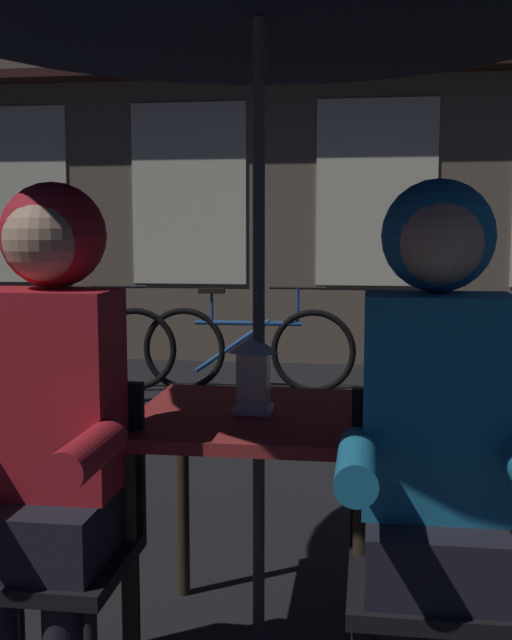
% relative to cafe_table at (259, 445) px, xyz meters
% --- Properties ---
extents(cafe_table, '(0.72, 0.72, 0.74)m').
position_rel_cafe_table_xyz_m(cafe_table, '(0.00, 0.00, 0.00)').
color(cafe_table, maroon).
rests_on(cafe_table, ground_plane).
extents(lantern, '(0.11, 0.11, 0.23)m').
position_rel_cafe_table_xyz_m(lantern, '(-0.01, -0.01, 0.22)').
color(lantern, white).
rests_on(lantern, cafe_table).
extents(chair_left, '(0.40, 0.40, 0.87)m').
position_rel_cafe_table_xyz_m(chair_left, '(-0.48, -0.37, -0.15)').
color(chair_left, black).
rests_on(chair_left, ground_plane).
extents(chair_right, '(0.40, 0.40, 0.87)m').
position_rel_cafe_table_xyz_m(chair_right, '(0.48, -0.37, -0.15)').
color(chair_right, black).
rests_on(chair_right, ground_plane).
extents(person_left_hooded, '(0.45, 0.56, 1.40)m').
position_rel_cafe_table_xyz_m(person_left_hooded, '(-0.48, -0.43, 0.21)').
color(person_left_hooded, black).
rests_on(person_left_hooded, ground_plane).
extents(person_right_hooded, '(0.45, 0.56, 1.40)m').
position_rel_cafe_table_xyz_m(person_right_hooded, '(0.48, -0.43, 0.21)').
color(person_right_hooded, black).
rests_on(person_right_hooded, ground_plane).
extents(shopfront_building, '(10.00, 0.93, 6.20)m').
position_rel_cafe_table_xyz_m(shopfront_building, '(0.37, 5.40, 2.45)').
color(shopfront_building, '#6B5B4C').
rests_on(shopfront_building, ground_plane).
extents(bicycle_second, '(1.67, 0.30, 0.84)m').
position_rel_cafe_table_xyz_m(bicycle_second, '(-2.01, 3.58, -0.29)').
color(bicycle_second, black).
rests_on(bicycle_second, ground_plane).
extents(bicycle_third, '(1.68, 0.09, 0.84)m').
position_rel_cafe_table_xyz_m(bicycle_third, '(-0.61, 3.73, -0.29)').
color(bicycle_third, black).
rests_on(bicycle_third, ground_plane).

